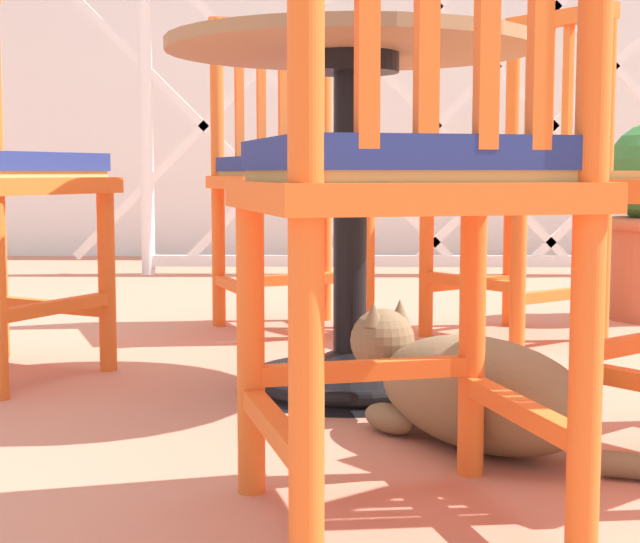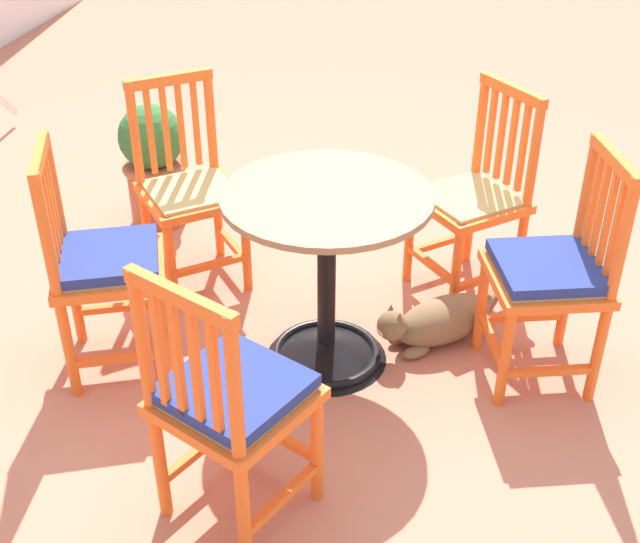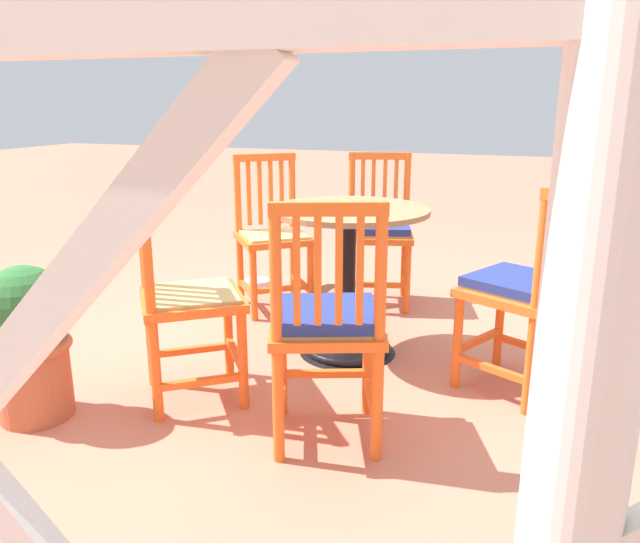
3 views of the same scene
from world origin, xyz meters
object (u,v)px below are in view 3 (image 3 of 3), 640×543
pet_water_bowl (257,283)px  orange_chair_by_planter (523,291)px  orange_chair_at_corner (185,300)px  tabby_cat (338,305)px  orange_chair_near_fence (379,232)px  cafe_table (348,298)px  terracotta_planter (29,339)px  orange_chair_facing_out (327,325)px  orange_chair_tucked_in (272,237)px

pet_water_bowl → orange_chair_by_planter: bearing=150.0°
orange_chair_at_corner → tabby_cat: size_ratio=1.53×
orange_chair_at_corner → orange_chair_by_planter: (-1.29, -0.55, 0.01)m
orange_chair_by_planter → orange_chair_near_fence: size_ratio=1.00×
cafe_table → tabby_cat: bearing=-65.3°
orange_chair_near_fence → orange_chair_at_corner: bearing=74.6°
orange_chair_at_corner → terracotta_planter: bearing=36.1°
orange_chair_at_corner → orange_chair_facing_out: (-0.65, 0.11, 0.01)m
orange_chair_near_fence → terracotta_planter: (0.90, 1.86, -0.12)m
orange_chair_at_corner → tabby_cat: bearing=-104.7°
cafe_table → orange_chair_near_fence: (0.07, -0.81, 0.16)m
orange_chair_by_planter → tabby_cat: bearing=-29.0°
orange_chair_at_corner → terracotta_planter: orange_chair_at_corner is taller
orange_chair_by_planter → pet_water_bowl: bearing=-30.0°
orange_chair_by_planter → terracotta_planter: orange_chair_by_planter is taller
orange_chair_by_planter → terracotta_planter: size_ratio=1.47×
orange_chair_by_planter → orange_chair_facing_out: bearing=46.3°
tabby_cat → terracotta_planter: bearing=62.0°
orange_chair_tucked_in → orange_chair_facing_out: (-0.81, 1.32, 0.01)m
orange_chair_facing_out → pet_water_bowl: size_ratio=5.36×
tabby_cat → pet_water_bowl: (0.72, -0.44, -0.07)m
tabby_cat → orange_chair_by_planter: bearing=151.0°
pet_water_bowl → orange_chair_at_corner: bearing=105.5°
orange_chair_by_planter → orange_chair_near_fence: bearing=-47.4°
terracotta_planter → pet_water_bowl: size_ratio=3.65×
orange_chair_at_corner → tabby_cat: orange_chair_at_corner is taller
orange_chair_by_planter → cafe_table: bearing=-9.7°
orange_chair_near_fence → tabby_cat: (0.12, 0.40, -0.35)m
orange_chair_at_corner → orange_chair_facing_out: bearing=170.2°
orange_chair_by_planter → pet_water_bowl: (1.72, -0.99, -0.42)m
cafe_table → terracotta_planter: cafe_table is taller
cafe_table → pet_water_bowl: (0.91, -0.86, -0.26)m
cafe_table → pet_water_bowl: 1.28m
orange_chair_tucked_in → tabby_cat: size_ratio=1.53×
cafe_table → orange_chair_tucked_in: 0.84m
orange_chair_tucked_in → orange_chair_near_fence: size_ratio=1.00×
cafe_table → orange_chair_at_corner: bearing=55.1°
pet_water_bowl → cafe_table: bearing=136.8°
orange_chair_facing_out → tabby_cat: (0.36, -1.22, -0.35)m
cafe_table → orange_chair_facing_out: bearing=102.1°
orange_chair_near_fence → pet_water_bowl: size_ratio=5.36×
orange_chair_facing_out → orange_chair_at_corner: bearing=-9.8°
orange_chair_near_fence → orange_chair_tucked_in: bearing=27.3°
orange_chair_tucked_in → cafe_table: bearing=140.8°
terracotta_planter → cafe_table: bearing=-132.8°
orange_chair_tucked_in → orange_chair_near_fence: 0.64m
pet_water_bowl → orange_chair_tucked_in: bearing=129.1°
orange_chair_near_fence → pet_water_bowl: bearing=-2.8°
orange_chair_facing_out → tabby_cat: size_ratio=1.53×
orange_chair_facing_out → tabby_cat: bearing=-73.4°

